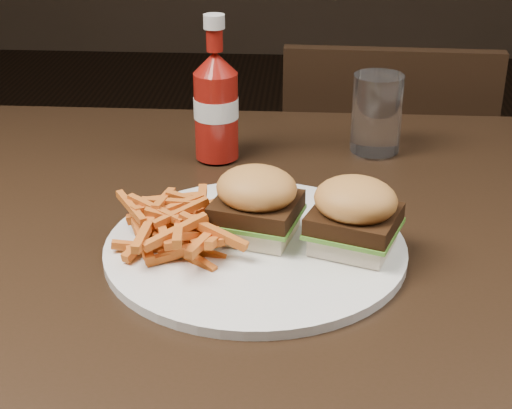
# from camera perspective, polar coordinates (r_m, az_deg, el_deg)

# --- Properties ---
(dining_table) EXTENTS (1.20, 0.80, 0.04)m
(dining_table) POSITION_cam_1_polar(r_m,az_deg,el_deg) (0.86, 0.22, -3.36)
(dining_table) COLOR black
(dining_table) RESTS_ON ground
(chair_far) EXTENTS (0.38, 0.38, 0.04)m
(chair_far) POSITION_cam_1_polar(r_m,az_deg,el_deg) (1.59, 8.59, -1.28)
(chair_far) COLOR black
(chair_far) RESTS_ON ground
(plate) EXTENTS (0.31, 0.31, 0.01)m
(plate) POSITION_cam_1_polar(r_m,az_deg,el_deg) (0.81, -0.05, -3.17)
(plate) COLOR white
(plate) RESTS_ON dining_table
(sandwich_half_a) EXTENTS (0.09, 0.09, 0.02)m
(sandwich_half_a) POSITION_cam_1_polar(r_m,az_deg,el_deg) (0.82, 0.04, -1.61)
(sandwich_half_a) COLOR #FAEAC4
(sandwich_half_a) RESTS_ON plate
(sandwich_half_b) EXTENTS (0.09, 0.09, 0.02)m
(sandwich_half_b) POSITION_cam_1_polar(r_m,az_deg,el_deg) (0.80, 7.08, -2.50)
(sandwich_half_b) COLOR beige
(sandwich_half_b) RESTS_ON plate
(fries_pile) EXTENTS (0.13, 0.13, 0.04)m
(fries_pile) POSITION_cam_1_polar(r_m,az_deg,el_deg) (0.81, -5.68, -1.27)
(fries_pile) COLOR #C1721A
(fries_pile) RESTS_ON plate
(ketchup_bottle) EXTENTS (0.06, 0.06, 0.11)m
(ketchup_bottle) POSITION_cam_1_polar(r_m,az_deg,el_deg) (1.02, -2.91, 6.46)
(ketchup_bottle) COLOR maroon
(ketchup_bottle) RESTS_ON dining_table
(tumbler) EXTENTS (0.07, 0.07, 0.10)m
(tumbler) POSITION_cam_1_polar(r_m,az_deg,el_deg) (1.05, 8.77, 6.59)
(tumbler) COLOR white
(tumbler) RESTS_ON dining_table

